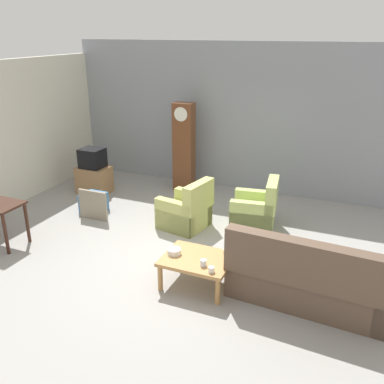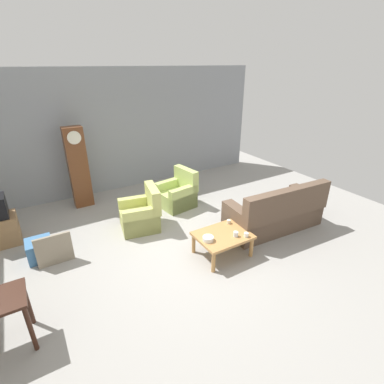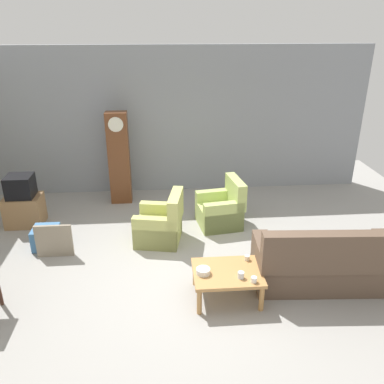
# 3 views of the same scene
# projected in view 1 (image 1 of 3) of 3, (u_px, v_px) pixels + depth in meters

# --- Properties ---
(ground_plane) EXTENTS (10.40, 10.40, 0.00)m
(ground_plane) POSITION_uv_depth(u_px,v_px,m) (182.00, 261.00, 6.69)
(ground_plane) COLOR #999691
(garage_door_wall) EXTENTS (8.40, 0.16, 3.20)m
(garage_door_wall) POSITION_uv_depth(u_px,v_px,m) (250.00, 119.00, 9.21)
(garage_door_wall) COLOR gray
(garage_door_wall) RESTS_ON ground_plane
(couch_floral) EXTENTS (2.15, 1.01, 1.04)m
(couch_floral) POSITION_uv_depth(u_px,v_px,m) (309.00, 280.00, 5.54)
(couch_floral) COLOR brown
(couch_floral) RESTS_ON ground_plane
(armchair_olive_near) EXTENTS (0.92, 0.89, 0.92)m
(armchair_olive_near) POSITION_uv_depth(u_px,v_px,m) (186.00, 212.00, 7.75)
(armchair_olive_near) COLOR #B7BC66
(armchair_olive_near) RESTS_ON ground_plane
(armchair_olive_far) EXTENTS (0.90, 0.87, 0.92)m
(armchair_olive_far) POSITION_uv_depth(u_px,v_px,m) (256.00, 211.00, 7.76)
(armchair_olive_far) COLOR #B0C46B
(armchair_olive_far) RESTS_ON ground_plane
(coffee_table_wood) EXTENTS (0.96, 0.76, 0.43)m
(coffee_table_wood) POSITION_uv_depth(u_px,v_px,m) (197.00, 262.00, 5.95)
(coffee_table_wood) COLOR #B27F47
(coffee_table_wood) RESTS_ON ground_plane
(grandfather_clock) EXTENTS (0.44, 0.30, 1.96)m
(grandfather_clock) POSITION_uv_depth(u_px,v_px,m) (184.00, 148.00, 9.33)
(grandfather_clock) COLOR brown
(grandfather_clock) RESTS_ON ground_plane
(tv_stand_cabinet) EXTENTS (0.68, 0.52, 0.59)m
(tv_stand_cabinet) POSITION_uv_depth(u_px,v_px,m) (94.00, 180.00, 9.43)
(tv_stand_cabinet) COLOR #997047
(tv_stand_cabinet) RESTS_ON ground_plane
(tv_crt) EXTENTS (0.48, 0.44, 0.42)m
(tv_crt) POSITION_uv_depth(u_px,v_px,m) (92.00, 158.00, 9.26)
(tv_crt) COLOR black
(tv_crt) RESTS_ON tv_stand_cabinet
(framed_picture_leaning) EXTENTS (0.60, 0.05, 0.58)m
(framed_picture_leaning) POSITION_uv_depth(u_px,v_px,m) (93.00, 205.00, 8.09)
(framed_picture_leaning) COLOR gray
(framed_picture_leaning) RESTS_ON ground_plane
(storage_box_blue) EXTENTS (0.43, 0.43, 0.37)m
(storage_box_blue) POSITION_uv_depth(u_px,v_px,m) (94.00, 203.00, 8.47)
(storage_box_blue) COLOR teal
(storage_box_blue) RESTS_ON ground_plane
(cup_white_porcelain) EXTENTS (0.08, 0.08, 0.08)m
(cup_white_porcelain) POSITION_uv_depth(u_px,v_px,m) (211.00, 270.00, 5.56)
(cup_white_porcelain) COLOR white
(cup_white_porcelain) RESTS_ON coffee_table_wood
(cup_blue_rimmed) EXTENTS (0.09, 0.09, 0.09)m
(cup_blue_rimmed) POSITION_uv_depth(u_px,v_px,m) (203.00, 263.00, 5.71)
(cup_blue_rimmed) COLOR silver
(cup_blue_rimmed) RESTS_ON coffee_table_wood
(cup_cream_tall) EXTENTS (0.08, 0.08, 0.07)m
(cup_cream_tall) POSITION_uv_depth(u_px,v_px,m) (226.00, 252.00, 6.01)
(cup_cream_tall) COLOR beige
(cup_cream_tall) RESTS_ON coffee_table_wood
(bowl_white_stacked) EXTENTS (0.19, 0.19, 0.08)m
(bowl_white_stacked) POSITION_uv_depth(u_px,v_px,m) (174.00, 251.00, 6.02)
(bowl_white_stacked) COLOR white
(bowl_white_stacked) RESTS_ON coffee_table_wood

